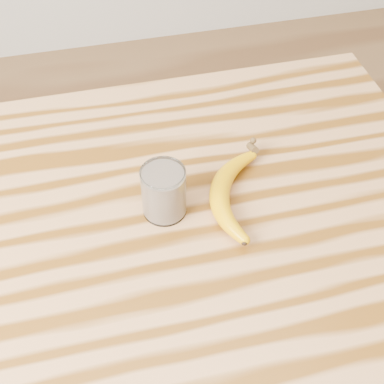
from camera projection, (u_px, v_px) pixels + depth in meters
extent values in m
cube|color=#AE7948|center=(100.00, 258.00, 0.82)|extent=(1.20, 0.80, 0.04)
cylinder|color=brown|center=(303.00, 216.00, 1.46)|extent=(0.06, 0.06, 0.86)
cylinder|color=white|center=(164.00, 192.00, 0.83)|extent=(0.07, 0.07, 0.09)
torus|color=white|center=(163.00, 173.00, 0.80)|extent=(0.07, 0.07, 0.00)
cylinder|color=beige|center=(164.00, 193.00, 0.83)|extent=(0.06, 0.06, 0.08)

